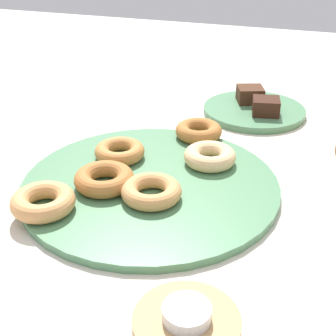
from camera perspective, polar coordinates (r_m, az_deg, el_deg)
The scene contains 13 objects.
ground_plane at distance 0.77m, azimuth -2.12°, elevation -2.44°, with size 2.40×2.40×0.00m, color beige.
donut_plate at distance 0.77m, azimuth -2.13°, elevation -2.03°, with size 0.41×0.41×0.01m, color #4C7F56.
donut_0 at distance 0.75m, azimuth -7.60°, elevation -1.30°, with size 0.09×0.09×0.03m, color #AD6B33.
donut_1 at distance 0.71m, azimuth -14.66°, elevation -3.89°, with size 0.09×0.09×0.03m, color tan.
donut_2 at distance 0.81m, azimuth 5.00°, elevation 1.40°, with size 0.09×0.09×0.03m, color #EABC84.
donut_3 at distance 0.83m, azimuth -5.78°, elevation 1.99°, with size 0.09×0.09×0.03m, color #BC7A3D.
donut_4 at distance 0.91m, azimuth 3.67°, elevation 4.44°, with size 0.09×0.09×0.03m, color #AD6B33.
donut_5 at distance 0.71m, azimuth -1.99°, elevation -2.78°, with size 0.09×0.09×0.03m, color tan.
cake_plate at distance 1.06m, azimuth 10.21°, elevation 6.74°, with size 0.22×0.22×0.01m, color #4C7F56.
brownie_near at distance 1.09m, azimuth 9.74°, elevation 8.63°, with size 0.05×0.05×0.03m, color #472819.
brownie_far at distance 1.03m, azimuth 11.58°, elevation 7.21°, with size 0.05×0.05×0.03m, color #381E14.
candle_holder at distance 0.53m, azimuth 2.22°, elevation -18.26°, with size 0.12×0.12×0.02m, color tan.
tealight at distance 0.52m, azimuth 2.26°, elevation -16.88°, with size 0.05×0.05×0.01m, color silver.
Camera 1 is at (0.61, 0.23, 0.40)m, focal length 51.19 mm.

